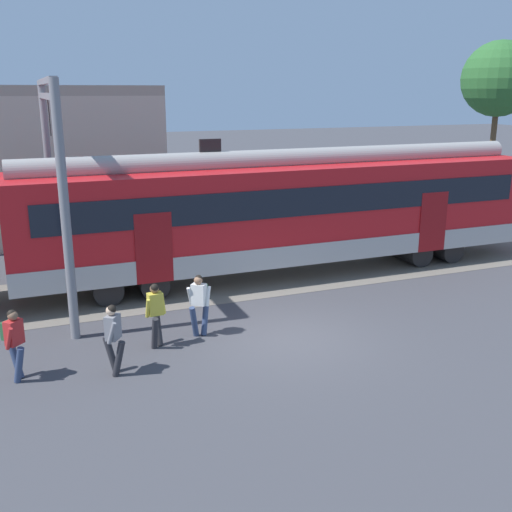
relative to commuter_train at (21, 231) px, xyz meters
The scene contains 9 objects.
ground_plane 8.39m from the commuter_train, 40.58° to the right, with size 160.00×160.00×0.00m, color #424247.
commuter_train is the anchor object (origin of this frame).
pedestrian_red 5.33m from the commuter_train, 93.83° to the right, with size 0.50×0.68×1.67m.
pedestrian_grey 6.06m from the commuter_train, 73.20° to the right, with size 0.50×0.67×1.67m.
pedestrian_yellow 5.55m from the commuter_train, 57.30° to the right, with size 0.54×0.66×1.67m.
pedestrian_white 6.04m from the commuter_train, 45.69° to the right, with size 0.67×0.51×1.67m.
parked_car_blue 22.36m from the commuter_train, 11.76° to the left, with size 4.01×1.78×1.54m.
catenary_gantry 2.32m from the commuter_train, ahead, with size 0.24×6.64×6.53m.
street_tree_right 27.61m from the commuter_train, 19.59° to the left, with size 4.18×4.18×8.93m.
Camera 1 is at (-6.02, -13.07, 6.20)m, focal length 42.00 mm.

